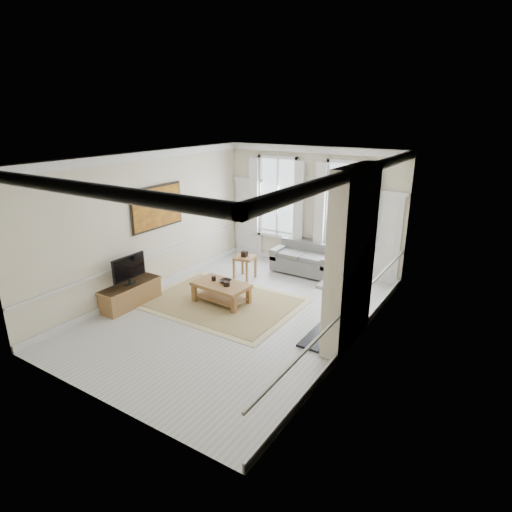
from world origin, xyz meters
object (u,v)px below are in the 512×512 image
Objects in this scene: sofa at (305,260)px; tv_stand at (131,294)px; side_table at (245,261)px; coffee_table at (221,287)px.

tv_stand is at bearing -121.04° from sofa.
sofa reaches higher than side_table.
side_table is 3.09m from tv_stand.
tv_stand reaches higher than coffee_table.
tv_stand is (-1.68, -1.21, -0.14)m from coffee_table.
side_table reaches higher than coffee_table.
side_table is 0.41× the size of tv_stand.
coffee_table is at bearing -104.92° from sofa.
sofa is at bearing 58.96° from tv_stand.
tv_stand is (-1.26, -2.81, -0.23)m from side_table.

